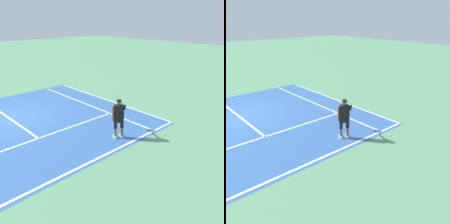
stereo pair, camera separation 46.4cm
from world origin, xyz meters
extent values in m
plane|color=#609E70|center=(0.00, 0.00, 0.00)|extent=(80.00, 80.00, 0.00)
cube|color=#3866A8|center=(0.00, -1.29, 0.00)|extent=(10.98, 9.71, 0.00)
cube|color=white|center=(0.00, -5.95, 0.00)|extent=(10.98, 0.10, 0.01)
cube|color=white|center=(0.00, -3.04, 0.00)|extent=(8.23, 0.10, 0.01)
cube|color=white|center=(0.00, 0.16, 0.00)|extent=(0.10, 6.40, 0.01)
cube|color=white|center=(4.12, -1.29, 0.00)|extent=(0.10, 9.31, 0.01)
cube|color=white|center=(5.49, -1.29, 0.00)|extent=(0.10, 9.31, 0.01)
cube|color=white|center=(2.40, -5.21, 0.04)|extent=(0.24, 0.30, 0.09)
cube|color=white|center=(2.64, -5.35, 0.04)|extent=(0.24, 0.30, 0.09)
cylinder|color=brown|center=(2.38, -5.24, 0.27)|extent=(0.11, 0.11, 0.36)
cylinder|color=black|center=(2.38, -5.24, 0.66)|extent=(0.14, 0.14, 0.41)
cylinder|color=brown|center=(2.62, -5.38, 0.27)|extent=(0.11, 0.11, 0.36)
cylinder|color=black|center=(2.62, -5.38, 0.66)|extent=(0.14, 0.14, 0.41)
cube|color=black|center=(2.50, -5.31, 0.82)|extent=(0.39, 0.34, 0.20)
cube|color=black|center=(2.50, -5.31, 1.16)|extent=(0.44, 0.38, 0.60)
cylinder|color=brown|center=(2.29, -5.19, 1.11)|extent=(0.09, 0.09, 0.62)
cylinder|color=black|center=(2.77, -5.37, 1.31)|extent=(0.21, 0.27, 0.29)
cylinder|color=brown|center=(2.91, -5.21, 1.17)|extent=(0.22, 0.29, 0.14)
sphere|color=brown|center=(2.50, -5.30, 1.60)|extent=(0.21, 0.21, 0.21)
ellipsoid|color=black|center=(2.49, -5.32, 1.66)|extent=(0.27, 0.27, 0.12)
cylinder|color=#232326|center=(3.04, -5.03, 1.14)|extent=(0.13, 0.19, 0.03)
cylinder|color=#1E479E|center=(3.11, -4.90, 1.14)|extent=(0.07, 0.10, 0.02)
torus|color=#1E479E|center=(3.20, -4.74, 1.14)|extent=(0.17, 0.27, 0.30)
cylinder|color=silver|center=(3.20, -4.74, 1.14)|extent=(0.13, 0.22, 0.25)
sphere|color=#CCE02D|center=(4.13, -6.47, 0.03)|extent=(0.07, 0.07, 0.07)
sphere|color=#CCE02D|center=(4.11, -4.43, 0.03)|extent=(0.07, 0.07, 0.07)
camera|label=1|loc=(-4.07, -11.80, 4.80)|focal=39.22mm
camera|label=2|loc=(-3.73, -12.11, 4.80)|focal=39.22mm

